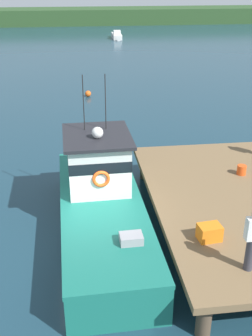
{
  "coord_description": "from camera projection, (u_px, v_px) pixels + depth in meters",
  "views": [
    {
      "loc": [
        -0.45,
        -10.89,
        7.62
      ],
      "look_at": [
        1.2,
        2.19,
        1.4
      ],
      "focal_mm": 44.25,
      "sensor_mm": 36.0,
      "label": 1
    }
  ],
  "objects": [
    {
      "name": "ground_plane",
      "position": [
        97.0,
        239.0,
        13.08
      ],
      "size": [
        200.0,
        200.0,
        0.0
      ],
      "primitive_type": "plane",
      "color": "#193847"
    },
    {
      "name": "dock",
      "position": [
        247.0,
        200.0,
        13.16
      ],
      "size": [
        6.0,
        9.0,
        1.2
      ],
      "color": "#4C3D2D",
      "rests_on": "ground"
    },
    {
      "name": "main_fishing_boat",
      "position": [
        100.0,
        199.0,
        13.34
      ],
      "size": [
        2.75,
        9.85,
        4.8
      ],
      "color": "#196B5B",
      "rests_on": "ground"
    },
    {
      "name": "crate_stack_mid_dock",
      "position": [
        209.0,
        232.0,
        10.93
      ],
      "size": [
        0.65,
        0.51,
        0.43
      ],
      "primitive_type": "cube",
      "rotation": [
        0.0,
        0.0,
        0.12
      ],
      "color": "orange",
      "rests_on": "dock"
    },
    {
      "name": "bait_bucket",
      "position": [
        242.0,
        170.0,
        14.51
      ],
      "size": [
        0.32,
        0.32,
        0.34
      ],
      "primitive_type": "cylinder",
      "color": "#E04C19",
      "rests_on": "dock"
    },
    {
      "name": "deckhand_further_back",
      "position": [
        252.0,
        239.0,
        9.55
      ],
      "size": [
        0.36,
        0.22,
        1.63
      ],
      "color": "#383842",
      "rests_on": "dock"
    },
    {
      "name": "moored_boat_mid_harbor",
      "position": [
        117.0,
        36.0,
        52.82
      ],
      "size": [
        1.08,
        4.24,
        1.08
      ],
      "color": "silver",
      "rests_on": "ground"
    },
    {
      "name": "mooring_buoy_channel_marker",
      "position": [
        88.0,
        94.0,
        28.11
      ],
      "size": [
        0.41,
        0.41,
        0.41
      ],
      "primitive_type": "sphere",
      "color": "#EA5B19",
      "rests_on": "ground"
    },
    {
      "name": "far_shoreline",
      "position": [
        73.0,
        16.0,
        68.19
      ],
      "size": [
        120.0,
        8.0,
        2.4
      ],
      "primitive_type": "cube",
      "color": "#284723",
      "rests_on": "ground"
    }
  ]
}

